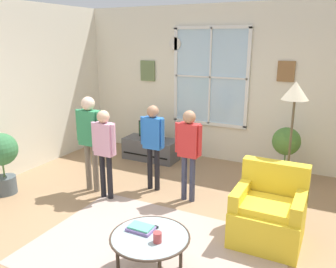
% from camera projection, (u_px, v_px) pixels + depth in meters
% --- Properties ---
extents(ground_plane, '(6.56, 6.45, 0.02)m').
position_uv_depth(ground_plane, '(152.00, 236.00, 4.09)').
color(ground_plane, '#9E7A56').
extents(back_wall, '(5.96, 0.17, 2.85)m').
position_uv_depth(back_wall, '(231.00, 85.00, 6.27)').
color(back_wall, silver).
rests_on(back_wall, ground_plane).
extents(area_rug, '(2.70, 1.89, 0.01)m').
position_uv_depth(area_rug, '(155.00, 250.00, 3.80)').
color(area_rug, tan).
rests_on(area_rug, ground_plane).
extents(tv_stand, '(1.04, 0.47, 0.41)m').
position_uv_depth(tv_stand, '(151.00, 149.00, 6.62)').
color(tv_stand, '#4C4C51').
rests_on(tv_stand, ground_plane).
extents(television, '(0.50, 0.08, 0.34)m').
position_uv_depth(television, '(151.00, 130.00, 6.51)').
color(television, '#4C4C4C').
rests_on(television, tv_stand).
extents(armchair, '(0.76, 0.74, 0.87)m').
position_uv_depth(armchair, '(269.00, 213.00, 3.93)').
color(armchair, yellow).
rests_on(armchair, ground_plane).
extents(coffee_table, '(0.78, 0.78, 0.43)m').
position_uv_depth(coffee_table, '(150.00, 238.00, 3.31)').
color(coffee_table, '#99B2B7').
rests_on(coffee_table, ground_plane).
extents(book_stack, '(0.26, 0.17, 0.05)m').
position_uv_depth(book_stack, '(141.00, 228.00, 3.39)').
color(book_stack, '#8267A8').
rests_on(book_stack, coffee_table).
extents(cup, '(0.08, 0.08, 0.10)m').
position_uv_depth(cup, '(157.00, 237.00, 3.19)').
color(cup, '#BF3F3F').
rests_on(cup, coffee_table).
extents(remote_near_books, '(0.07, 0.15, 0.02)m').
position_uv_depth(remote_near_books, '(152.00, 229.00, 3.39)').
color(remote_near_books, black).
rests_on(remote_near_books, coffee_table).
extents(person_pink_shirt, '(0.39, 0.18, 1.30)m').
position_uv_depth(person_pink_shirt, '(105.00, 144.00, 4.84)').
color(person_pink_shirt, black).
rests_on(person_pink_shirt, ground_plane).
extents(person_red_shirt, '(0.40, 0.18, 1.32)m').
position_uv_depth(person_red_shirt, '(189.00, 145.00, 4.76)').
color(person_red_shirt, '#333851').
rests_on(person_red_shirt, ground_plane).
extents(person_green_shirt, '(0.44, 0.20, 1.45)m').
position_uv_depth(person_green_shirt, '(90.00, 133.00, 5.06)').
color(person_green_shirt, '#726656').
rests_on(person_green_shirt, ground_plane).
extents(person_blue_shirt, '(0.40, 0.18, 1.32)m').
position_uv_depth(person_blue_shirt, '(153.00, 138.00, 5.13)').
color(person_blue_shirt, black).
rests_on(person_blue_shirt, ground_plane).
extents(potted_plant_by_window, '(0.44, 0.44, 0.90)m').
position_uv_depth(potted_plant_by_window, '(285.00, 152.00, 5.52)').
color(potted_plant_by_window, silver).
rests_on(potted_plant_by_window, ground_plane).
extents(potted_plant_corner, '(0.48, 0.48, 0.93)m').
position_uv_depth(potted_plant_corner, '(2.00, 156.00, 5.05)').
color(potted_plant_corner, '#4C565B').
rests_on(potted_plant_corner, ground_plane).
extents(floor_lamp, '(0.32, 0.32, 1.76)m').
position_uv_depth(floor_lamp, '(294.00, 105.00, 4.18)').
color(floor_lamp, black).
rests_on(floor_lamp, ground_plane).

